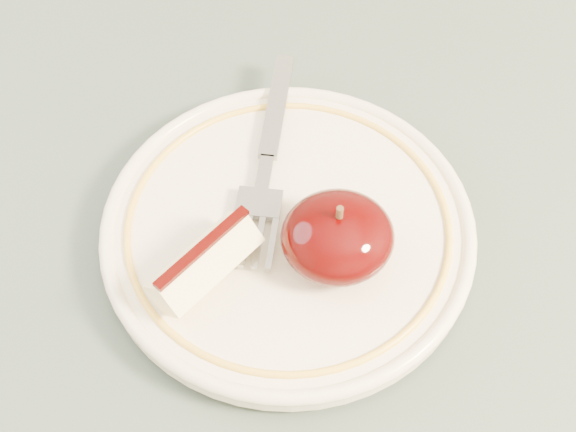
{
  "coord_description": "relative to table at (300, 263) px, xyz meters",
  "views": [
    {
      "loc": [
        -0.05,
        -0.3,
        1.16
      ],
      "look_at": [
        -0.01,
        -0.04,
        0.78
      ],
      "focal_mm": 50.0,
      "sensor_mm": 36.0,
      "label": 1
    }
  ],
  "objects": [
    {
      "name": "table",
      "position": [
        0.0,
        0.0,
        0.0
      ],
      "size": [
        0.9,
        0.9,
        0.75
      ],
      "color": "brown",
      "rests_on": "ground"
    },
    {
      "name": "apple_half",
      "position": [
        0.01,
        -0.06,
        0.13
      ],
      "size": [
        0.06,
        0.06,
        0.05
      ],
      "color": "black",
      "rests_on": "plate"
    },
    {
      "name": "fork",
      "position": [
        -0.02,
        0.01,
        0.11
      ],
      "size": [
        0.06,
        0.17,
        0.0
      ],
      "rotation": [
        0.0,
        0.0,
        1.29
      ],
      "color": "gray",
      "rests_on": "plate"
    },
    {
      "name": "plate",
      "position": [
        -0.01,
        -0.04,
        0.1
      ],
      "size": [
        0.22,
        0.22,
        0.02
      ],
      "color": "beige",
      "rests_on": "table"
    },
    {
      "name": "apple_wedge",
      "position": [
        -0.06,
        -0.06,
        0.12
      ],
      "size": [
        0.07,
        0.07,
        0.03
      ],
      "rotation": [
        0.0,
        0.0,
        0.69
      ],
      "color": "#F9F0B8",
      "rests_on": "plate"
    }
  ]
}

